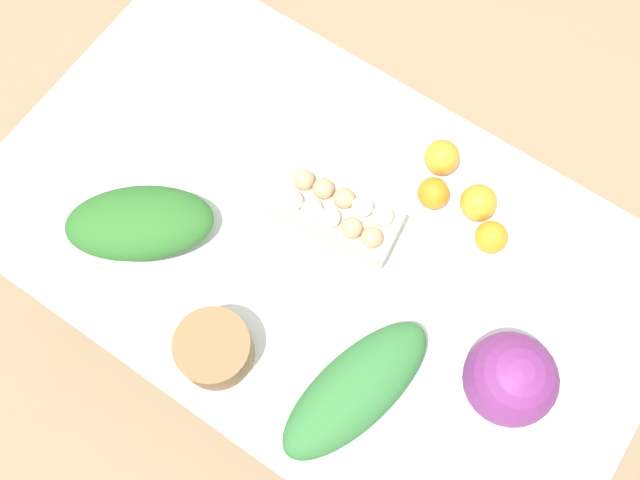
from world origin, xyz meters
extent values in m
plane|color=#937A5B|center=(0.00, 0.00, 0.00)|extent=(8.00, 8.00, 0.00)
cube|color=silver|center=(0.00, 0.00, 0.69)|extent=(1.40, 0.83, 0.03)
cylinder|color=olive|center=(-0.64, -0.36, 0.34)|extent=(0.06, 0.06, 0.68)
cylinder|color=olive|center=(0.64, -0.36, 0.34)|extent=(0.06, 0.06, 0.68)
cylinder|color=olive|center=(0.64, 0.36, 0.34)|extent=(0.06, 0.06, 0.68)
sphere|color=#7A2D75|center=(-0.45, 0.05, 0.79)|extent=(0.17, 0.17, 0.17)
cube|color=beige|center=(0.00, -0.06, 0.74)|extent=(0.27, 0.15, 0.06)
sphere|color=white|center=(-0.08, -0.10, 0.78)|extent=(0.04, 0.04, 0.04)
sphere|color=white|center=(-0.04, -0.09, 0.78)|extent=(0.04, 0.04, 0.04)
sphere|color=tan|center=(0.00, -0.08, 0.78)|extent=(0.04, 0.04, 0.04)
sphere|color=tan|center=(0.05, -0.08, 0.78)|extent=(0.04, 0.04, 0.04)
sphere|color=tan|center=(0.09, -0.07, 0.78)|extent=(0.04, 0.04, 0.04)
sphere|color=tan|center=(-0.09, -0.05, 0.78)|extent=(0.04, 0.04, 0.04)
sphere|color=tan|center=(-0.05, -0.04, 0.78)|extent=(0.04, 0.04, 0.04)
sphere|color=white|center=(0.00, -0.03, 0.78)|extent=(0.04, 0.04, 0.04)
sphere|color=white|center=(0.04, -0.03, 0.78)|extent=(0.04, 0.04, 0.04)
sphere|color=white|center=(0.08, -0.02, 0.78)|extent=(0.04, 0.04, 0.04)
cylinder|color=olive|center=(0.04, 0.30, 0.75)|extent=(0.14, 0.14, 0.09)
ellipsoid|color=#2D6B28|center=(0.31, 0.18, 0.75)|extent=(0.33, 0.31, 0.09)
ellipsoid|color=#337538|center=(-0.23, 0.21, 0.75)|extent=(0.21, 0.37, 0.09)
sphere|color=orange|center=(-0.11, -0.29, 0.74)|extent=(0.07, 0.07, 0.07)
sphere|color=orange|center=(-0.14, -0.21, 0.74)|extent=(0.07, 0.07, 0.07)
sphere|color=orange|center=(-0.28, -0.19, 0.74)|extent=(0.07, 0.07, 0.07)
sphere|color=orange|center=(-0.23, -0.24, 0.74)|extent=(0.08, 0.08, 0.08)
camera|label=1|loc=(-0.27, 0.40, 2.08)|focal=40.00mm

